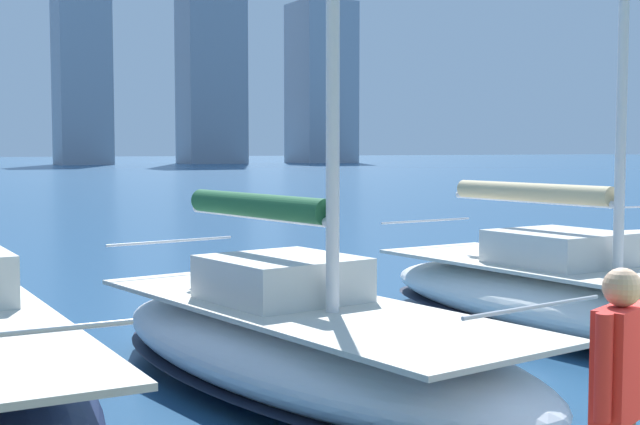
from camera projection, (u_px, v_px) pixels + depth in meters
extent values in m
cube|color=#969BA6|center=(321.00, 83.00, 177.91)|extent=(11.01, 11.51, 31.72)
cube|color=#8C919B|center=(211.00, 24.00, 168.15)|extent=(11.41, 9.12, 52.52)
cube|color=#959AA4|center=(82.00, 59.00, 157.31)|extent=(9.05, 8.73, 37.33)
ellipsoid|color=white|center=(583.00, 303.00, 14.35)|extent=(3.80, 9.01, 1.03)
ellipsoid|color=black|center=(583.00, 320.00, 14.37)|extent=(3.82, 9.05, 0.10)
cube|color=beige|center=(584.00, 270.00, 14.31)|extent=(3.17, 7.91, 0.06)
cube|color=silver|center=(559.00, 248.00, 14.73)|extent=(1.96, 2.09, 0.55)
cylinder|color=silver|center=(530.00, 199.00, 15.22)|extent=(0.48, 3.67, 0.12)
cylinder|color=#C6B284|center=(531.00, 192.00, 15.21)|extent=(0.65, 3.40, 0.32)
cylinder|color=silver|center=(426.00, 221.00, 17.57)|extent=(2.21, 0.26, 0.04)
ellipsoid|color=white|center=(304.00, 351.00, 11.00)|extent=(4.06, 8.14, 1.03)
ellipsoid|color=black|center=(304.00, 373.00, 11.02)|extent=(4.08, 8.18, 0.10)
cube|color=beige|center=(304.00, 307.00, 10.96)|extent=(3.41, 7.14, 0.06)
cube|color=silver|center=(282.00, 278.00, 11.31)|extent=(1.96, 1.97, 0.55)
cylinder|color=silver|center=(257.00, 215.00, 11.72)|extent=(0.65, 3.25, 0.12)
cylinder|color=#1E5633|center=(257.00, 206.00, 11.71)|extent=(0.81, 3.02, 0.32)
cylinder|color=silver|center=(534.00, 307.00, 8.06)|extent=(1.82, 0.34, 0.04)
cylinder|color=silver|center=(171.00, 241.00, 13.72)|extent=(2.10, 0.39, 0.04)
cube|color=red|center=(620.00, 363.00, 5.23)|extent=(0.50, 0.36, 0.67)
cylinder|color=red|center=(603.00, 368.00, 5.02)|extent=(0.10, 0.10, 0.62)
cylinder|color=red|center=(636.00, 351.00, 5.43)|extent=(0.10, 0.10, 0.62)
sphere|color=tan|center=(622.00, 287.00, 5.19)|extent=(0.23, 0.23, 0.23)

